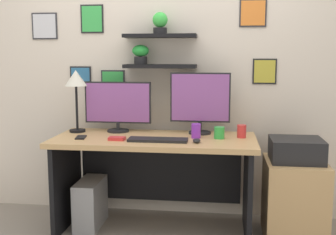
{
  "coord_description": "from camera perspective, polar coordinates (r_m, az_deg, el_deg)",
  "views": [
    {
      "loc": [
        0.52,
        -3.19,
        1.39
      ],
      "look_at": [
        0.1,
        0.05,
        0.9
      ],
      "focal_mm": 45.52,
      "sensor_mm": 36.0,
      "label": 1
    }
  ],
  "objects": [
    {
      "name": "monitor_left",
      "position": [
        3.54,
        -6.73,
        1.64
      ],
      "size": [
        0.55,
        0.18,
        0.41
      ],
      "color": "black",
      "rests_on": "desk"
    },
    {
      "name": "keyboard",
      "position": [
        3.16,
        -1.37,
        -3.0
      ],
      "size": [
        0.44,
        0.14,
        0.02
      ],
      "primitive_type": "cube",
      "color": "black",
      "rests_on": "desk"
    },
    {
      "name": "pen_cup",
      "position": [
        3.33,
        9.83,
        -1.83
      ],
      "size": [
        0.07,
        0.07,
        0.1
      ],
      "primitive_type": "cylinder",
      "color": "red",
      "rests_on": "desk"
    },
    {
      "name": "printer",
      "position": [
        3.31,
        16.81,
        -4.18
      ],
      "size": [
        0.38,
        0.34,
        0.17
      ],
      "primitive_type": "cube",
      "color": "black",
      "rests_on": "drawer_cabinet"
    },
    {
      "name": "water_cup",
      "position": [
        3.28,
        3.77,
        -1.79
      ],
      "size": [
        0.07,
        0.07,
        0.11
      ],
      "primitive_type": "cylinder",
      "color": "purple",
      "rests_on": "desk"
    },
    {
      "name": "ground_plane",
      "position": [
        3.52,
        -1.78,
        -14.75
      ],
      "size": [
        8.0,
        8.0,
        0.0
      ],
      "primitive_type": "plane",
      "color": "gray"
    },
    {
      "name": "coffee_mug",
      "position": [
        3.27,
        6.87,
        -2.03
      ],
      "size": [
        0.08,
        0.08,
        0.09
      ],
      "primitive_type": "cylinder",
      "color": "green",
      "rests_on": "desk"
    },
    {
      "name": "computer_tower_left",
      "position": [
        3.58,
        -10.34,
        -11.23
      ],
      "size": [
        0.18,
        0.4,
        0.38
      ],
      "primitive_type": "cube",
      "color": "#99999E",
      "rests_on": "ground"
    },
    {
      "name": "scissors_tray",
      "position": [
        3.22,
        -6.85,
        -2.81
      ],
      "size": [
        0.12,
        0.09,
        0.02
      ],
      "primitive_type": "cube",
      "rotation": [
        0.0,
        0.0,
        -0.05
      ],
      "color": "red",
      "rests_on": "desk"
    },
    {
      "name": "back_wall_assembly",
      "position": [
        3.67,
        -0.83,
        7.94
      ],
      "size": [
        4.4,
        0.24,
        2.7
      ],
      "color": "beige",
      "rests_on": "ground"
    },
    {
      "name": "cell_phone",
      "position": [
        3.35,
        -11.59,
        -2.61
      ],
      "size": [
        0.09,
        0.15,
        0.01
      ],
      "primitive_type": "cube",
      "rotation": [
        0.0,
        0.0,
        0.16
      ],
      "color": "black",
      "rests_on": "desk"
    },
    {
      "name": "desk_lamp",
      "position": [
        3.56,
        -12.22,
        4.56
      ],
      "size": [
        0.18,
        0.18,
        0.51
      ],
      "color": "black",
      "rests_on": "desk"
    },
    {
      "name": "desk",
      "position": [
        3.4,
        -1.67,
        -6.03
      ],
      "size": [
        1.56,
        0.68,
        0.75
      ],
      "color": "tan",
      "rests_on": "ground"
    },
    {
      "name": "drawer_cabinet",
      "position": [
        3.42,
        16.53,
        -10.48
      ],
      "size": [
        0.44,
        0.5,
        0.6
      ],
      "primitive_type": "cube",
      "color": "tan",
      "rests_on": "ground"
    },
    {
      "name": "monitor_right",
      "position": [
        3.44,
        4.33,
        2.22
      ],
      "size": [
        0.48,
        0.18,
        0.49
      ],
      "color": "black",
      "rests_on": "desk"
    },
    {
      "name": "computer_mouse",
      "position": [
        3.11,
        3.86,
        -3.11
      ],
      "size": [
        0.06,
        0.09,
        0.03
      ],
      "primitive_type": "ellipsoid",
      "color": "black",
      "rests_on": "desk"
    }
  ]
}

